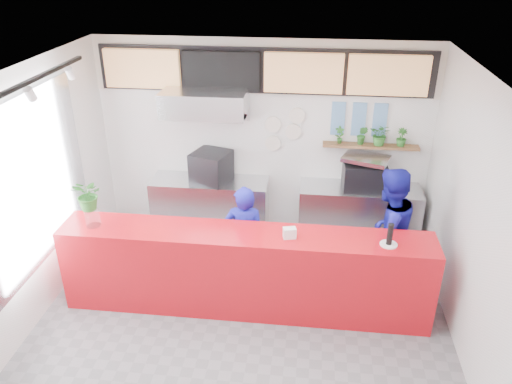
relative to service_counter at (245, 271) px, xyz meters
The scene contains 44 objects.
floor 0.68m from the service_counter, 90.00° to the right, with size 5.00×5.00×0.00m, color slate.
ceiling 2.48m from the service_counter, 90.00° to the right, with size 5.00×5.00×0.00m, color silver.
wall_back 2.30m from the service_counter, 90.00° to the left, with size 5.00×5.00×0.00m, color white.
wall_left 2.70m from the service_counter, behind, with size 5.00×5.00×0.00m, color white.
wall_right 2.70m from the service_counter, ahead, with size 5.00×5.00×0.00m, color white.
service_counter is the anchor object (origin of this frame).
cream_band 2.93m from the service_counter, 90.00° to the left, with size 5.00×0.02×0.80m, color beige.
prep_bench 1.97m from the service_counter, 113.96° to the left, with size 1.80×0.60×0.90m, color #B2B5BA.
panini_oven 2.04m from the service_counter, 112.88° to the left, with size 0.52×0.52×0.47m, color black.
extraction_hood 2.50m from the service_counter, 114.57° to the left, with size 1.20×0.70×0.35m, color #B2B5BA.
hood_lip 2.38m from the service_counter, 114.57° to the left, with size 1.20×0.70×0.08m, color #B2B5BA.
right_bench 2.35m from the service_counter, 50.19° to the left, with size 1.80×0.60×0.90m, color #B2B5BA.
espresso_machine 2.43m from the service_counter, 49.59° to the left, with size 0.62×0.44×0.40m, color black.
espresso_tray 2.51m from the service_counter, 49.59° to the left, with size 0.64×0.44×0.06m, color silver.
herb_shelf 2.73m from the service_counter, 51.34° to the left, with size 1.40×0.18×0.04m, color brown.
menu_board_far_left 3.31m from the service_counter, 131.47° to the left, with size 1.10×0.10×0.55m, color tan.
menu_board_mid_left 2.88m from the service_counter, 106.59° to the left, with size 1.10×0.10×0.55m, color black.
menu_board_mid_right 2.87m from the service_counter, 73.94° to the left, with size 1.10×0.10×0.55m, color tan.
menu_board_far_right 3.30m from the service_counter, 48.86° to the left, with size 1.10×0.10×0.55m, color tan.
soffit 2.87m from the service_counter, 90.00° to the left, with size 4.80×0.04×0.65m, color black.
window_pane 2.73m from the service_counter, behind, with size 0.04×2.20×1.90m, color silver.
window_frame 2.71m from the service_counter, behind, with size 0.03×2.30×2.00m, color #B2B5BA.
track_rail 3.21m from the service_counter, 169.22° to the right, with size 0.05×2.40×0.04m, color black.
dec_plate_a 2.40m from the service_counter, 85.86° to the left, with size 0.24×0.24×0.03m, color silver.
dec_plate_b 2.39m from the service_counter, 77.74° to the left, with size 0.24×0.24×0.03m, color silver.
dec_plate_c 2.26m from the service_counter, 85.86° to the left, with size 0.24×0.24×0.03m, color silver.
dec_plate_d 2.52m from the service_counter, 76.42° to the left, with size 0.24×0.24×0.03m, color silver.
photo_frame_a 2.76m from the service_counter, 62.13° to the left, with size 0.20×0.02×0.25m, color #598CBF.
photo_frame_b 2.90m from the service_counter, 56.06° to the left, with size 0.20×0.02×0.25m, color #598CBF.
photo_frame_c 3.05m from the service_counter, 50.74° to the left, with size 0.20×0.02×0.25m, color #598CBF.
photo_frame_d 2.64m from the service_counter, 62.13° to the left, with size 0.20×0.02×0.25m, color #598CBF.
photo_frame_e 2.78m from the service_counter, 56.06° to the left, with size 0.20×0.02×0.25m, color #598CBF.
photo_frame_f 2.94m from the service_counter, 50.74° to the left, with size 0.20×0.02×0.25m, color #598CBF.
staff_center 0.50m from the service_counter, 98.80° to the left, with size 0.54×0.36×1.48m, color #151796.
staff_right 1.86m from the service_counter, 18.63° to the left, with size 0.85×0.66×1.75m, color #151796.
herb_a 2.55m from the service_counter, 60.35° to the left, with size 0.14×0.09×0.26m, color #2B6D26.
herb_b 2.72m from the service_counter, 53.80° to the left, with size 0.16×0.13×0.28m, color #2B6D26.
herb_c 2.88m from the service_counter, 49.20° to the left, with size 0.30×0.26×0.33m, color #2B6D26.
herb_d 3.05m from the service_counter, 44.61° to the left, with size 0.15×0.13×0.26m, color #2B6D26.
glass_vase 1.96m from the service_counter, behind, with size 0.17×0.17×0.21m, color white.
basil_vase 2.09m from the service_counter, behind, with size 0.36×0.31×0.40m, color #2B6D26.
napkin_holder 0.81m from the service_counter, ahead, with size 0.15×0.09×0.13m, color white.
white_plate 1.76m from the service_counter, ahead, with size 0.20×0.20×0.01m, color white.
pepper_mill 1.80m from the service_counter, ahead, with size 0.07×0.07×0.26m, color black.
Camera 1 is at (0.72, -4.61, 4.18)m, focal length 35.00 mm.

